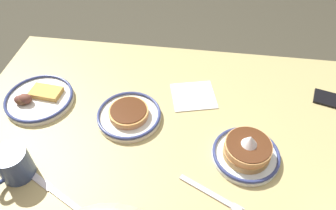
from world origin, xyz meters
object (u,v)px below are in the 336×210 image
plate_near_main (129,114)px  coffee_mug (13,164)px  fork_near (211,194)px  butter_knife (54,191)px  plate_center_pancakes (247,152)px  plate_far_companion (38,98)px  cell_phone (335,101)px  paper_napkin (193,96)px

plate_near_main → coffee_mug: coffee_mug is taller
fork_near → butter_knife: (0.43, 0.05, -0.00)m
plate_center_pancakes → coffee_mug: plate_center_pancakes is taller
plate_far_companion → fork_near: 0.67m
plate_center_pancakes → cell_phone: size_ratio=1.40×
plate_center_pancakes → paper_napkin: size_ratio=1.35×
coffee_mug → paper_napkin: coffee_mug is taller
plate_center_pancakes → plate_far_companion: 0.72m
plate_far_companion → paper_napkin: (-0.53, -0.10, -0.01)m
plate_near_main → coffee_mug: bearing=44.0°
paper_napkin → butter_knife: (0.35, 0.43, 0.00)m
plate_far_companion → butter_knife: plate_far_companion is taller
plate_center_pancakes → fork_near: 0.17m
plate_near_main → coffee_mug: (0.27, 0.26, 0.03)m
paper_napkin → butter_knife: bearing=50.6°
fork_near → paper_napkin: bearing=-78.1°
coffee_mug → paper_napkin: size_ratio=0.78×
plate_center_pancakes → butter_knife: size_ratio=1.05×
coffee_mug → cell_phone: (-0.97, -0.43, -0.05)m
paper_napkin → fork_near: bearing=101.9°
plate_near_main → cell_phone: size_ratio=1.49×
coffee_mug → paper_napkin: bearing=-140.7°
plate_near_main → cell_phone: (-0.70, -0.17, -0.01)m
plate_center_pancakes → butter_knife: (0.52, 0.19, -0.02)m
plate_center_pancakes → plate_near_main: bearing=-16.3°
plate_near_main → paper_napkin: plate_near_main is taller
plate_near_main → butter_knife: bearing=64.0°
plate_far_companion → butter_knife: size_ratio=1.23×
fork_near → coffee_mug: bearing=1.1°
coffee_mug → cell_phone: 1.06m
cell_phone → paper_napkin: cell_phone is taller
plate_far_companion → cell_phone: plate_far_companion is taller
cell_phone → plate_center_pancakes: bearing=56.6°
plate_near_main → fork_near: plate_near_main is taller
plate_near_main → fork_near: bearing=138.8°
plate_far_companion → fork_near: plate_far_companion is taller
plate_center_pancakes → fork_near: plate_center_pancakes is taller
plate_center_pancakes → cell_phone: (-0.32, -0.28, -0.02)m
plate_center_pancakes → coffee_mug: size_ratio=1.73×
plate_near_main → coffee_mug: size_ratio=1.83×
cell_phone → plate_far_companion: bearing=23.3°
coffee_mug → butter_knife: bearing=161.4°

